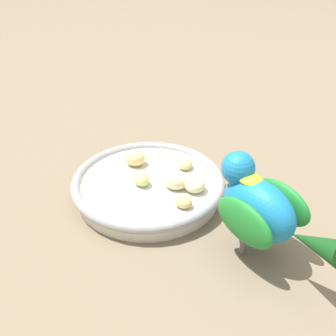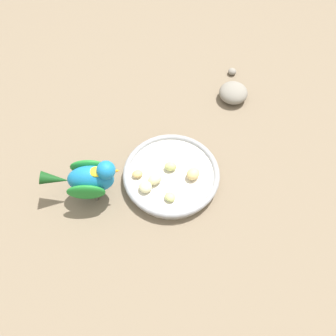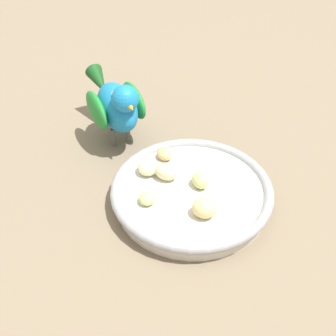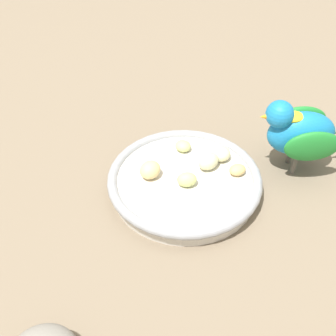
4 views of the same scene
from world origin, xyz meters
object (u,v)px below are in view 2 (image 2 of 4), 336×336
object	(u,v)px
apple_piece_5	(170,197)
rock_large	(233,93)
apple_piece_2	(171,166)
apple_piece_4	(193,174)
pebble_0	(232,72)
feeding_bowl	(171,176)
apple_piece_3	(137,174)
apple_piece_0	(145,187)
apple_piece_1	(155,179)
parrot	(89,178)

from	to	relation	value
apple_piece_5	rock_large	size ratio (longest dim) A/B	0.32
apple_piece_2	apple_piece_4	size ratio (longest dim) A/B	0.88
rock_large	pebble_0	world-z (taller)	rock_large
apple_piece_4	apple_piece_5	distance (m)	0.08
feeding_bowl	apple_piece_2	distance (m)	0.02
feeding_bowl	apple_piece_2	bearing A→B (deg)	-58.32
feeding_bowl	apple_piece_3	xyz separation A→B (m)	(0.07, 0.04, 0.02)
apple_piece_0	apple_piece_1	world-z (taller)	apple_piece_1
feeding_bowl	apple_piece_1	size ratio (longest dim) A/B	6.66
apple_piece_0	rock_large	xyz separation A→B (m)	(-0.05, -0.37, -0.01)
parrot	pebble_0	bearing A→B (deg)	46.82
parrot	apple_piece_1	bearing A→B (deg)	6.63
apple_piece_2	pebble_0	xyz separation A→B (m)	(0.01, -0.38, -0.03)
feeding_bowl	apple_piece_0	xyz separation A→B (m)	(0.03, 0.06, 0.02)
apple_piece_5	rock_large	world-z (taller)	rock_large
pebble_0	apple_piece_5	bearing A→B (deg)	95.98
apple_piece_5	parrot	size ratio (longest dim) A/B	0.15
apple_piece_4	feeding_bowl	bearing A→B (deg)	22.42
apple_piece_4	apple_piece_5	bearing A→B (deg)	76.36
apple_piece_4	apple_piece_5	xyz separation A→B (m)	(0.02, 0.08, -0.00)
parrot	rock_large	size ratio (longest dim) A/B	2.15
apple_piece_4	apple_piece_5	world-z (taller)	apple_piece_4
apple_piece_1	rock_large	bearing A→B (deg)	-97.23
apple_piece_2	apple_piece_5	world-z (taller)	apple_piece_2
apple_piece_0	apple_piece_4	xyz separation A→B (m)	(-0.08, -0.08, 0.00)
parrot	feeding_bowl	bearing A→B (deg)	11.31
apple_piece_0	apple_piece_2	distance (m)	0.08
parrot	pebble_0	distance (m)	0.54
apple_piece_4	parrot	world-z (taller)	parrot
apple_piece_1	apple_piece_4	world-z (taller)	apple_piece_4
apple_piece_2	apple_piece_5	distance (m)	0.08
apple_piece_5	apple_piece_2	bearing A→B (deg)	-61.79
apple_piece_0	apple_piece_5	size ratio (longest dim) A/B	1.22
apple_piece_0	apple_piece_3	distance (m)	0.04
feeding_bowl	parrot	size ratio (longest dim) A/B	1.38
feeding_bowl	rock_large	bearing A→B (deg)	-94.01
apple_piece_4	rock_large	size ratio (longest dim) A/B	0.42
feeding_bowl	apple_piece_3	world-z (taller)	apple_piece_3
apple_piece_1	apple_piece_2	xyz separation A→B (m)	(-0.01, -0.05, -0.00)
feeding_bowl	apple_piece_4	size ratio (longest dim) A/B	7.02
feeding_bowl	apple_piece_5	xyz separation A→B (m)	(-0.03, 0.06, 0.02)
apple_piece_1	parrot	size ratio (longest dim) A/B	0.21
parrot	pebble_0	size ratio (longest dim) A/B	7.24
rock_large	pebble_0	xyz separation A→B (m)	(0.04, -0.09, -0.01)
apple_piece_3	rock_large	distance (m)	0.36
apple_piece_4	rock_large	distance (m)	0.29
apple_piece_0	apple_piece_5	world-z (taller)	apple_piece_0
feeding_bowl	pebble_0	size ratio (longest dim) A/B	9.98
apple_piece_0	apple_piece_1	bearing A→B (deg)	-108.91
feeding_bowl	apple_piece_2	size ratio (longest dim) A/B	7.94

